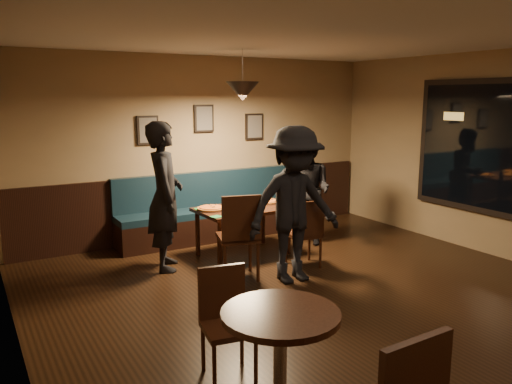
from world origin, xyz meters
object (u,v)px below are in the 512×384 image
booth_bench (213,207)px  tabasco_bottle (281,201)px  chair_near_right (303,232)px  dining_table (243,231)px  chair_near_left (238,235)px  cafe_chair_far (229,326)px  soda_glass (292,202)px  cafe_table (280,370)px  diner_left (165,196)px  diner_right (307,191)px  diner_front (294,205)px

booth_bench → tabasco_bottle: (0.57, -1.04, 0.23)m
chair_near_right → booth_bench: bearing=115.7°
dining_table → chair_near_left: bearing=-125.6°
booth_bench → cafe_chair_far: bearing=-113.9°
booth_bench → soda_glass: 1.44m
tabasco_bottle → cafe_table: bearing=-123.2°
cafe_chair_far → chair_near_right: bearing=-127.6°
dining_table → cafe_table: (-1.62, -3.43, 0.08)m
tabasco_bottle → diner_left: bearing=177.0°
diner_left → cafe_table: (-0.50, -3.43, -0.53)m
soda_glass → cafe_table: (-2.22, -3.10, -0.33)m
chair_near_left → chair_near_right: 0.95m
diner_right → soda_glass: (-0.51, -0.34, -0.06)m
cafe_table → diner_left: bearing=81.7°
chair_near_right → cafe_table: 3.34m
cafe_chair_far → dining_table: bearing=-111.2°
chair_near_right → diner_front: diner_front is taller
diner_right → tabasco_bottle: (-0.54, -0.10, -0.08)m
chair_near_right → cafe_chair_far: (-2.08, -1.91, -0.01)m
dining_table → chair_near_right: (0.45, -0.80, 0.11)m
chair_near_left → diner_left: diner_left is taller
chair_near_left → diner_front: (0.52, -0.43, 0.40)m
diner_front → cafe_table: (-1.65, -2.23, -0.52)m
diner_front → soda_glass: (0.57, 0.87, -0.18)m
diner_front → soda_glass: 1.06m
diner_right → soda_glass: diner_right is taller
soda_glass → cafe_table: cafe_table is taller
dining_table → diner_right: size_ratio=0.78×
chair_near_right → diner_left: bearing=164.1°
chair_near_left → diner_right: size_ratio=0.66×
chair_near_right → diner_front: bearing=-125.8°
diner_left → diner_front: 1.66m
dining_table → diner_left: size_ratio=0.66×
diner_left → tabasco_bottle: (1.69, -0.09, -0.22)m
booth_bench → chair_near_right: 1.82m
chair_near_right → tabasco_bottle: bearing=92.2°
chair_near_left → cafe_chair_far: (-1.14, -1.95, -0.10)m
chair_near_left → diner_right: 1.80m
chair_near_right → diner_right: diner_right is taller
chair_near_right → tabasco_bottle: chair_near_right is taller
diner_right → soda_glass: 0.62m
chair_near_right → dining_table: bearing=130.5°
booth_bench → dining_table: booth_bench is taller
dining_table → diner_left: (-1.12, 0.01, 0.61)m
diner_right → chair_near_left: bearing=-79.7°
chair_near_left → diner_left: (-0.63, 0.77, 0.41)m
diner_front → tabasco_bottle: 1.25m
chair_near_right → diner_left: diner_left is taller
soda_glass → cafe_chair_far: size_ratio=0.17×
booth_bench → soda_glass: size_ratio=20.48×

